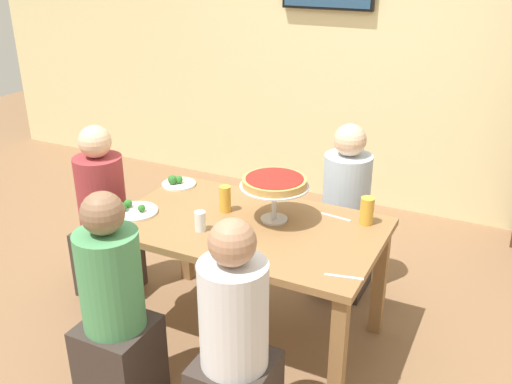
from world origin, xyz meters
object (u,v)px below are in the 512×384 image
diner_near_right (234,354)px  cutlery_fork_near (344,277)px  water_glass_clear_near (200,221)px  cutlery_knife_near (336,217)px  diner_near_left (115,317)px  dining_table (248,240)px  deep_dish_pizza_stand (274,184)px  beer_glass_amber_short (225,199)px  salad_plate_near_diner (133,210)px  diner_far_right (344,222)px  salad_plate_far_diner (177,182)px  beer_glass_amber_tall (367,211)px  diner_head_west (105,224)px

diner_near_right → cutlery_fork_near: diner_near_right is taller
water_glass_clear_near → cutlery_knife_near: size_ratio=0.61×
diner_near_left → cutlery_fork_near: 1.11m
diner_near_right → dining_table: bearing=22.5°
deep_dish_pizza_stand → cutlery_knife_near: size_ratio=2.11×
diner_near_left → cutlery_knife_near: (0.75, 1.02, 0.25)m
beer_glass_amber_short → salad_plate_near_diner: bearing=-151.6°
deep_dish_pizza_stand → cutlery_fork_near: bearing=-36.4°
diner_far_right → diner_near_right: 1.45m
diner_near_left → diner_far_right: bearing=-24.6°
salad_plate_far_diner → water_glass_clear_near: 0.65m
dining_table → diner_near_right: diner_near_right is taller
diner_far_right → cutlery_knife_near: (0.08, -0.45, 0.25)m
diner_far_right → salad_plate_far_diner: 1.10m
deep_dish_pizza_stand → beer_glass_amber_tall: bearing=21.4°
deep_dish_pizza_stand → cutlery_knife_near: bearing=31.8°
diner_far_right → cutlery_knife_near: size_ratio=6.39×
diner_near_right → salad_plate_far_diner: size_ratio=5.37×
cutlery_fork_near → diner_near_right: bearing=-140.7°
cutlery_knife_near → beer_glass_amber_short: bearing=25.0°
water_glass_clear_near → cutlery_fork_near: 0.84m
diner_near_right → diner_head_west: bearing=61.2°
diner_far_right → cutlery_fork_near: 1.10m
diner_near_left → beer_glass_amber_tall: size_ratio=7.49×
diner_near_right → cutlery_fork_near: bearing=-38.8°
diner_head_west → deep_dish_pizza_stand: (1.16, 0.08, 0.46)m
dining_table → cutlery_fork_near: (0.64, -0.29, 0.10)m
diner_near_right → salad_plate_near_diner: bearing=59.6°
salad_plate_far_diner → deep_dish_pizza_stand: bearing=-13.3°
diner_near_right → salad_plate_near_diner: size_ratio=4.44×
diner_far_right → cutlery_fork_near: diner_far_right is taller
beer_glass_amber_short → diner_near_left: bearing=-100.9°
dining_table → diner_head_west: diner_head_west is taller
deep_dish_pizza_stand → cutlery_fork_near: (0.53, -0.39, -0.21)m
diner_near_left → salad_plate_near_diner: 0.70m
dining_table → water_glass_clear_near: 0.31m
beer_glass_amber_short → salad_plate_far_diner: bearing=156.7°
deep_dish_pizza_stand → salad_plate_far_diner: size_ratio=1.77×
dining_table → salad_plate_far_diner: salad_plate_far_diner is taller
diner_near_right → beer_glass_amber_short: diner_near_right is taller
diner_far_right → beer_glass_amber_tall: diner_far_right is taller
diner_head_west → salad_plate_far_diner: (0.40, 0.26, 0.27)m
diner_far_right → deep_dish_pizza_stand: size_ratio=3.03×
diner_far_right → diner_near_left: same height
diner_head_west → salad_plate_near_diner: bearing=-24.8°
diner_far_right → salad_plate_near_diner: 1.35m
salad_plate_near_diner → salad_plate_far_diner: bearing=89.6°
beer_glass_amber_short → water_glass_clear_near: (-0.00, -0.27, -0.02)m
salad_plate_far_diner → beer_glass_amber_short: size_ratio=1.40×
dining_table → salad_plate_near_diner: size_ratio=5.61×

